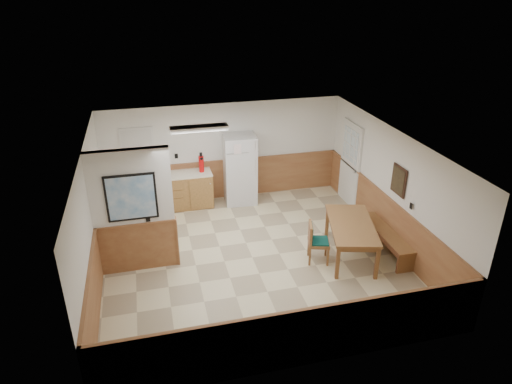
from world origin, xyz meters
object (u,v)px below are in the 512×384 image
object	(u,v)px
soap_bottle	(138,173)
refrigerator	(240,169)
dining_bench	(386,236)
dining_chair	(315,239)
dining_table	(351,228)
fire_extinguisher	(201,163)

from	to	relation	value
soap_bottle	refrigerator	bearing A→B (deg)	-1.44
refrigerator	dining_bench	world-z (taller)	refrigerator
dining_chair	soap_bottle	world-z (taller)	soap_bottle
dining_bench	soap_bottle	distance (m)	5.88
dining_bench	soap_bottle	xyz separation A→B (m)	(-4.95, 3.09, 0.66)
soap_bottle	dining_bench	bearing A→B (deg)	-31.98
dining_chair	soap_bottle	size ratio (longest dim) A/B	3.86
dining_chair	refrigerator	bearing A→B (deg)	121.95
refrigerator	dining_table	bearing A→B (deg)	-58.08
soap_bottle	dining_table	bearing A→B (deg)	-36.96
soap_bottle	dining_chair	bearing A→B (deg)	-42.79
dining_chair	soap_bottle	distance (m)	4.59
dining_table	fire_extinguisher	distance (m)	4.06
dining_chair	fire_extinguisher	bearing A→B (deg)	136.58
dining_table	fire_extinguisher	bearing A→B (deg)	145.29
dining_bench	fire_extinguisher	bearing A→B (deg)	139.43
dining_bench	refrigerator	bearing A→B (deg)	130.59
dining_table	dining_chair	xyz separation A→B (m)	(-0.78, 0.01, -0.16)
refrigerator	soap_bottle	xyz separation A→B (m)	(-2.48, 0.06, 0.12)
refrigerator	dining_chair	world-z (taller)	refrigerator
dining_table	dining_bench	distance (m)	0.88
refrigerator	soap_bottle	bearing A→B (deg)	-177.95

